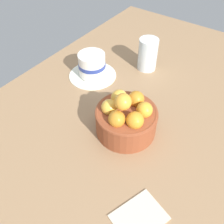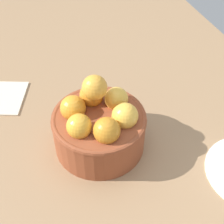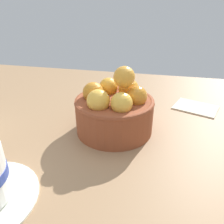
{
  "view_description": "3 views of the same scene",
  "coord_description": "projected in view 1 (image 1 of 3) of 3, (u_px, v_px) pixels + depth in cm",
  "views": [
    {
      "loc": [
        37.77,
        22.52,
        50.24
      ],
      "look_at": [
        1.19,
        -3.46,
        5.59
      ],
      "focal_mm": 41.32,
      "sensor_mm": 36.0,
      "label": 1
    },
    {
      "loc": [
        -34.87,
        9.3,
        42.57
      ],
      "look_at": [
        1.15,
        -2.58,
        5.91
      ],
      "focal_mm": 51.4,
      "sensor_mm": 36.0,
      "label": 2
    },
    {
      "loc": [
        8.12,
        -37.43,
        23.34
      ],
      "look_at": [
        0.38,
        -3.71,
        5.92
      ],
      "focal_mm": 34.96,
      "sensor_mm": 36.0,
      "label": 3
    }
  ],
  "objects": [
    {
      "name": "water_glass",
      "position": [
        148.0,
        54.0,
        0.82
      ],
      "size": [
        6.14,
        6.14,
        10.41
      ],
      "primitive_type": "cylinder",
      "color": "silver",
      "rests_on": "ground_plane"
    },
    {
      "name": "folded_napkin",
      "position": [
        139.0,
        217.0,
        0.5
      ],
      "size": [
        11.9,
        10.5,
        0.6
      ],
      "primitive_type": "cube",
      "rotation": [
        0.0,
        0.0,
        -0.34
      ],
      "color": "beige",
      "rests_on": "ground_plane"
    },
    {
      "name": "ground_plane",
      "position": [
        125.0,
        136.0,
        0.68
      ],
      "size": [
        132.9,
        81.14,
        4.43
      ],
      "primitive_type": "cube",
      "color": "#997551"
    },
    {
      "name": "coffee_cup",
      "position": [
        92.0,
        66.0,
        0.81
      ],
      "size": [
        15.08,
        15.08,
        7.86
      ],
      "color": "white",
      "rests_on": "ground_plane"
    },
    {
      "name": "terracotta_bowl",
      "position": [
        126.0,
        118.0,
        0.63
      ],
      "size": [
        15.35,
        15.35,
        13.29
      ],
      "color": "brown",
      "rests_on": "ground_plane"
    }
  ]
}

